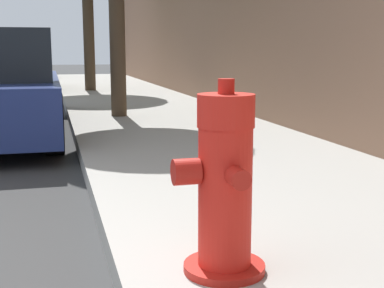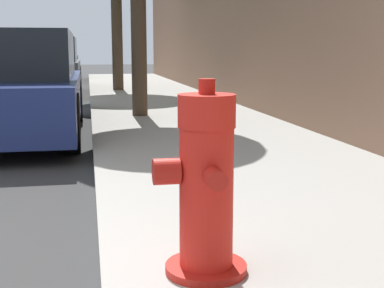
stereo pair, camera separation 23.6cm
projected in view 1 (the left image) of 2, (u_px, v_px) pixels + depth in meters
fire_hydrant at (224, 187)px, 2.33m from camera, size 0.42×0.43×0.86m
parked_car_mid at (14, 68)px, 13.13m from camera, size 1.77×4.14×1.44m
parked_car_far at (20, 62)px, 19.12m from camera, size 1.76×4.06×1.42m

